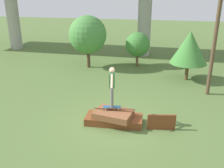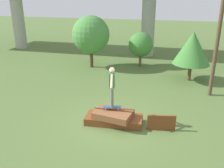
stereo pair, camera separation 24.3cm
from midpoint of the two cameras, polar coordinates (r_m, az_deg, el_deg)
ground_plane at (r=10.63m, az=1.11°, el=-8.88°), size 80.00×80.00×0.00m
scrap_pile at (r=10.47m, az=1.06°, el=-7.69°), size 2.41×1.28×0.63m
scrap_plank_loose at (r=10.20m, az=11.87°, el=-8.65°), size 1.12×0.30×0.64m
skateboard at (r=10.37m, az=0.67°, el=-5.27°), size 0.77×0.35×0.09m
skater at (r=9.97m, az=0.70°, el=-0.10°), size 0.31×1.14×1.69m
utility_pole at (r=13.44m, az=24.01°, el=12.94°), size 1.30×0.20×7.43m
tree_behind_left at (r=17.78m, az=-4.48°, el=11.18°), size 2.63×2.63×3.67m
tree_behind_right at (r=18.21m, az=6.98°, el=8.92°), size 1.75×1.75×2.48m
tree_mid_back at (r=15.74m, az=18.32°, el=7.82°), size 2.22×2.22×3.02m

